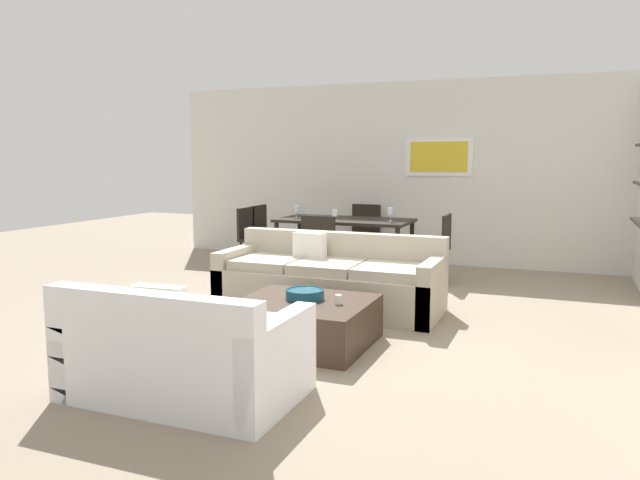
{
  "coord_description": "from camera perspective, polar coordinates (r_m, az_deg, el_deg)",
  "views": [
    {
      "loc": [
        2.12,
        -5.52,
        1.59
      ],
      "look_at": [
        -0.18,
        0.2,
        0.75
      ],
      "focal_mm": 34.29,
      "sensor_mm": 36.0,
      "label": 1
    }
  ],
  "objects": [
    {
      "name": "dining_chair_left_near",
      "position": [
        8.72,
        -6.29,
        0.56
      ],
      "size": [
        0.44,
        0.44,
        0.88
      ],
      "color": "black",
      "rests_on": "ground"
    },
    {
      "name": "coffee_table",
      "position": [
        5.25,
        -1.49,
        -7.7
      ],
      "size": [
        1.11,
        1.01,
        0.38
      ],
      "color": "#38281E",
      "rests_on": "ground"
    },
    {
      "name": "dining_chair_head",
      "position": [
        9.18,
        4.11,
        0.95
      ],
      "size": [
        0.44,
        0.44,
        0.88
      ],
      "color": "black",
      "rests_on": "ground"
    },
    {
      "name": "wine_glass_left_near",
      "position": [
        8.48,
        -2.23,
        2.87
      ],
      "size": [
        0.08,
        0.08,
        0.17
      ],
      "color": "silver",
      "rests_on": "dining_table"
    },
    {
      "name": "dining_chair_foot",
      "position": [
        7.58,
        0.13,
        -0.48
      ],
      "size": [
        0.44,
        0.44,
        0.88
      ],
      "color": "black",
      "rests_on": "ground"
    },
    {
      "name": "dining_chair_left_far",
      "position": [
        9.08,
        -5.08,
        0.86
      ],
      "size": [
        0.44,
        0.44,
        0.88
      ],
      "color": "black",
      "rests_on": "ground"
    },
    {
      "name": "decorative_bowl",
      "position": [
        5.25,
        -1.42,
        -5.04
      ],
      "size": [
        0.33,
        0.33,
        0.09
      ],
      "color": "navy",
      "rests_on": "coffee_table"
    },
    {
      "name": "candle_jar",
      "position": [
        5.08,
        1.74,
        -5.57
      ],
      "size": [
        0.06,
        0.06,
        0.08
      ],
      "primitive_type": "cylinder",
      "color": "silver",
      "rests_on": "coffee_table"
    },
    {
      "name": "wine_glass_right_near",
      "position": [
        8.03,
        6.6,
        2.64
      ],
      "size": [
        0.08,
        0.08,
        0.18
      ],
      "color": "silver",
      "rests_on": "dining_table"
    },
    {
      "name": "dining_chair_right_near",
      "position": [
        7.84,
        10.88,
        -0.34
      ],
      "size": [
        0.44,
        0.44,
        0.88
      ],
      "color": "black",
      "rests_on": "ground"
    },
    {
      "name": "ground_plane",
      "position": [
        6.12,
        0.84,
        -7.29
      ],
      "size": [
        18.0,
        18.0,
        0.0
      ],
      "primitive_type": "plane",
      "color": "gray"
    },
    {
      "name": "back_wall_unit",
      "position": [
        9.23,
        10.58,
        6.15
      ],
      "size": [
        8.4,
        0.09,
        2.7
      ],
      "color": "silver",
      "rests_on": "ground"
    },
    {
      "name": "dining_table",
      "position": [
        8.35,
        2.32,
        1.49
      ],
      "size": [
        1.81,
        0.9,
        0.75
      ],
      "color": "black",
      "rests_on": "ground"
    },
    {
      "name": "sofa_beige",
      "position": [
        6.4,
        0.94,
        -3.94
      ],
      "size": [
        2.31,
        0.9,
        0.78
      ],
      "color": "#B2A893",
      "rests_on": "ground"
    },
    {
      "name": "wine_glass_left_far",
      "position": [
        8.69,
        -1.62,
        2.84
      ],
      "size": [
        0.06,
        0.06,
        0.14
      ],
      "color": "silver",
      "rests_on": "dining_table"
    },
    {
      "name": "wine_glass_foot",
      "position": [
        7.97,
        1.38,
        2.51
      ],
      "size": [
        0.07,
        0.07,
        0.16
      ],
      "color": "silver",
      "rests_on": "dining_table"
    },
    {
      "name": "loveseat_white",
      "position": [
        4.21,
        -12.68,
        -10.36
      ],
      "size": [
        1.51,
        0.9,
        0.78
      ],
      "color": "white",
      "rests_on": "ground"
    }
  ]
}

